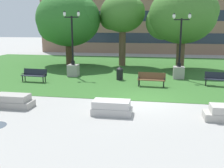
{
  "coord_description": "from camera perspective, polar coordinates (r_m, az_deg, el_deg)",
  "views": [
    {
      "loc": [
        0.6,
        -13.41,
        3.93
      ],
      "look_at": [
        -1.49,
        -1.4,
        1.2
      ],
      "focal_mm": 42.0,
      "sensor_mm": 36.0,
      "label": 1
    }
  ],
  "objects": [
    {
      "name": "ground_plane",
      "position": [
        13.99,
        7.03,
        -3.79
      ],
      "size": [
        140.0,
        140.0,
        0.0
      ],
      "primitive_type": "plane",
      "color": "#A3A09B"
    },
    {
      "name": "park_bench_near_left",
      "position": [
        17.33,
        8.6,
        1.2
      ],
      "size": [
        1.83,
        0.63,
        0.9
      ],
      "color": "brown",
      "rests_on": "grass_lawn"
    },
    {
      "name": "lamp_post_left",
      "position": [
        20.82,
        -8.47,
        4.51
      ],
      "size": [
        1.32,
        0.8,
        5.02
      ],
      "color": "gray",
      "rests_on": "grass_lawn"
    },
    {
      "name": "park_bench_near_right",
      "position": [
        18.58,
        22.27,
        1.16
      ],
      "size": [
        1.86,
        0.79,
        0.9
      ],
      "color": "#1E232D",
      "rests_on": "grass_lawn"
    },
    {
      "name": "tree_near_left",
      "position": [
        26.06,
        2.2,
        14.96
      ],
      "size": [
        4.5,
        4.28,
        6.89
      ],
      "color": "brown",
      "rests_on": "grass_lawn"
    },
    {
      "name": "building_facade_distant",
      "position": [
        37.97,
        8.18,
        15.25
      ],
      "size": [
        31.82,
        1.03,
        11.49
      ],
      "color": "#8E6B56",
      "rests_on": "ground"
    },
    {
      "name": "lamp_post_right",
      "position": [
        20.24,
        14.38,
        3.92
      ],
      "size": [
        1.32,
        0.8,
        4.82
      ],
      "color": "gray",
      "rests_on": "grass_lawn"
    },
    {
      "name": "trash_bin",
      "position": [
        19.24,
        1.69,
        2.36
      ],
      "size": [
        0.49,
        0.49,
        0.96
      ],
      "color": "black",
      "rests_on": "grass_lawn"
    },
    {
      "name": "tree_far_left",
      "position": [
        24.71,
        14.92,
        14.15
      ],
      "size": [
        6.21,
        5.92,
        7.33
      ],
      "color": "brown",
      "rests_on": "grass_lawn"
    },
    {
      "name": "tree_near_right",
      "position": [
        26.55,
        -9.61,
        13.62
      ],
      "size": [
        6.52,
        6.21,
        7.16
      ],
      "color": "#42301E",
      "rests_on": "grass_lawn"
    },
    {
      "name": "concrete_block_left",
      "position": [
        11.87,
        -0.08,
        -5.15
      ],
      "size": [
        1.8,
        0.9,
        0.64
      ],
      "color": "#BCB7B2",
      "rests_on": "ground"
    },
    {
      "name": "park_bench_far_left",
      "position": [
        19.35,
        -16.54,
        2.01
      ],
      "size": [
        1.83,
        0.66,
        0.9
      ],
      "color": "#1E232D",
      "rests_on": "grass_lawn"
    },
    {
      "name": "concrete_block_center",
      "position": [
        13.75,
        -20.66,
        -3.49
      ],
      "size": [
        1.84,
        0.9,
        0.64
      ],
      "color": "#9E9991",
      "rests_on": "ground"
    },
    {
      "name": "grass_lawn",
      "position": [
        23.75,
        8.29,
        3.0
      ],
      "size": [
        40.0,
        20.0,
        0.02
      ],
      "primitive_type": "cube",
      "color": "#336628",
      "rests_on": "ground"
    }
  ]
}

